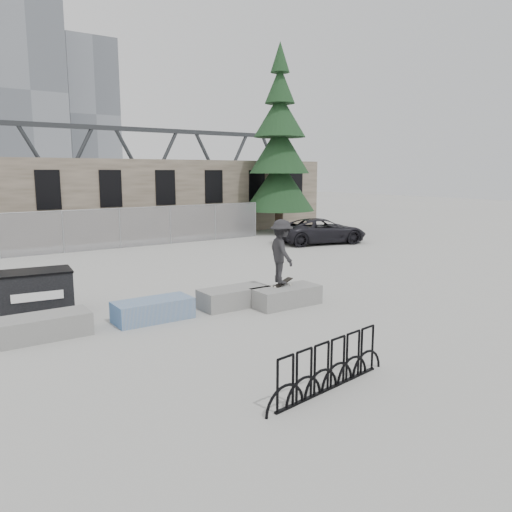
{
  "coord_description": "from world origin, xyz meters",
  "views": [
    {
      "loc": [
        -5.72,
        -11.85,
        3.81
      ],
      "look_at": [
        2.66,
        0.32,
        1.3
      ],
      "focal_mm": 35.0,
      "sensor_mm": 36.0,
      "label": 1
    }
  ],
  "objects_px": {
    "dumpster": "(36,293)",
    "suv": "(322,231)",
    "bike_rack": "(330,366)",
    "spruce_tree": "(279,154)",
    "planter_far_left": "(45,325)",
    "planter_center_left": "(153,309)",
    "planter_center_right": "(234,296)",
    "planter_offset": "(286,295)",
    "skateboarder": "(282,251)"
  },
  "relations": [
    {
      "from": "dumpster",
      "to": "suv",
      "type": "xyz_separation_m",
      "value": [
        15.47,
        5.87,
        0.06
      ]
    },
    {
      "from": "bike_rack",
      "to": "spruce_tree",
      "type": "xyz_separation_m",
      "value": [
        13.24,
        18.96,
        4.44
      ]
    },
    {
      "from": "dumpster",
      "to": "spruce_tree",
      "type": "height_order",
      "value": "spruce_tree"
    },
    {
      "from": "planter_far_left",
      "to": "spruce_tree",
      "type": "relative_size",
      "value": 0.17
    },
    {
      "from": "planter_far_left",
      "to": "dumpster",
      "type": "bearing_deg",
      "value": 83.53
    },
    {
      "from": "planter_far_left",
      "to": "planter_center_left",
      "type": "xyz_separation_m",
      "value": [
        2.62,
        -0.11,
        0.0
      ]
    },
    {
      "from": "planter_center_right",
      "to": "dumpster",
      "type": "height_order",
      "value": "dumpster"
    },
    {
      "from": "suv",
      "to": "planter_offset",
      "type": "bearing_deg",
      "value": 148.06
    },
    {
      "from": "bike_rack",
      "to": "suv",
      "type": "distance_m",
      "value": 18.42
    },
    {
      "from": "dumpster",
      "to": "suv",
      "type": "bearing_deg",
      "value": 27.39
    },
    {
      "from": "planter_center_left",
      "to": "skateboarder",
      "type": "bearing_deg",
      "value": -9.62
    },
    {
      "from": "dumpster",
      "to": "bike_rack",
      "type": "bearing_deg",
      "value": -60.98
    },
    {
      "from": "planter_far_left",
      "to": "spruce_tree",
      "type": "bearing_deg",
      "value": 38.13
    },
    {
      "from": "planter_center_right",
      "to": "planter_offset",
      "type": "xyz_separation_m",
      "value": [
        1.29,
        -0.76,
        0.0
      ]
    },
    {
      "from": "planter_far_left",
      "to": "bike_rack",
      "type": "distance_m",
      "value": 6.79
    },
    {
      "from": "planter_far_left",
      "to": "bike_rack",
      "type": "bearing_deg",
      "value": -58.89
    },
    {
      "from": "bike_rack",
      "to": "dumpster",
      "type": "bearing_deg",
      "value": 112.43
    },
    {
      "from": "planter_offset",
      "to": "planter_far_left",
      "type": "bearing_deg",
      "value": 171.66
    },
    {
      "from": "planter_center_right",
      "to": "skateboarder",
      "type": "distance_m",
      "value": 1.87
    },
    {
      "from": "dumpster",
      "to": "planter_center_right",
      "type": "bearing_deg",
      "value": -18.73
    },
    {
      "from": "planter_far_left",
      "to": "suv",
      "type": "height_order",
      "value": "suv"
    },
    {
      "from": "planter_center_right",
      "to": "skateboarder",
      "type": "height_order",
      "value": "skateboarder"
    },
    {
      "from": "spruce_tree",
      "to": "planter_center_left",
      "type": "bearing_deg",
      "value": -136.81
    },
    {
      "from": "bike_rack",
      "to": "suv",
      "type": "xyz_separation_m",
      "value": [
        12.2,
        13.8,
        0.23
      ]
    },
    {
      "from": "planter_far_left",
      "to": "spruce_tree",
      "type": "distance_m",
      "value": 21.78
    },
    {
      "from": "planter_center_right",
      "to": "skateboarder",
      "type": "relative_size",
      "value": 1.0
    },
    {
      "from": "dumpster",
      "to": "bike_rack",
      "type": "height_order",
      "value": "dumpster"
    },
    {
      "from": "planter_center_right",
      "to": "spruce_tree",
      "type": "relative_size",
      "value": 0.17
    },
    {
      "from": "dumpster",
      "to": "suv",
      "type": "distance_m",
      "value": 16.55
    },
    {
      "from": "planter_center_left",
      "to": "planter_offset",
      "type": "bearing_deg",
      "value": -12.36
    },
    {
      "from": "planter_offset",
      "to": "suv",
      "type": "distance_m",
      "value": 12.93
    },
    {
      "from": "suv",
      "to": "skateboarder",
      "type": "xyz_separation_m",
      "value": [
        -9.39,
        -8.72,
        0.88
      ]
    },
    {
      "from": "bike_rack",
      "to": "skateboarder",
      "type": "xyz_separation_m",
      "value": [
        2.81,
        5.07,
        1.11
      ]
    },
    {
      "from": "planter_offset",
      "to": "dumpster",
      "type": "height_order",
      "value": "dumpster"
    },
    {
      "from": "planter_far_left",
      "to": "planter_offset",
      "type": "height_order",
      "value": "same"
    },
    {
      "from": "planter_center_right",
      "to": "suv",
      "type": "bearing_deg",
      "value": 37.44
    },
    {
      "from": "bike_rack",
      "to": "planter_offset",
      "type": "bearing_deg",
      "value": 59.79
    },
    {
      "from": "planter_far_left",
      "to": "spruce_tree",
      "type": "xyz_separation_m",
      "value": [
        16.75,
        13.15,
        4.59
      ]
    },
    {
      "from": "planter_far_left",
      "to": "planter_center_left",
      "type": "height_order",
      "value": "same"
    },
    {
      "from": "planter_offset",
      "to": "planter_center_right",
      "type": "bearing_deg",
      "value": 149.67
    },
    {
      "from": "dumpster",
      "to": "skateboarder",
      "type": "bearing_deg",
      "value": -18.5
    },
    {
      "from": "planter_far_left",
      "to": "suv",
      "type": "xyz_separation_m",
      "value": [
        15.71,
        7.98,
        0.38
      ]
    },
    {
      "from": "planter_far_left",
      "to": "skateboarder",
      "type": "relative_size",
      "value": 1.0
    },
    {
      "from": "dumpster",
      "to": "spruce_tree",
      "type": "distance_m",
      "value": 20.32
    },
    {
      "from": "planter_center_right",
      "to": "bike_rack",
      "type": "xyz_separation_m",
      "value": [
        -1.55,
        -5.64,
        0.15
      ]
    },
    {
      "from": "planter_center_right",
      "to": "dumpster",
      "type": "relative_size",
      "value": 1.02
    },
    {
      "from": "planter_far_left",
      "to": "bike_rack",
      "type": "height_order",
      "value": "bike_rack"
    },
    {
      "from": "planter_far_left",
      "to": "planter_center_left",
      "type": "bearing_deg",
      "value": -2.48
    },
    {
      "from": "planter_center_left",
      "to": "spruce_tree",
      "type": "distance_m",
      "value": 19.91
    },
    {
      "from": "spruce_tree",
      "to": "skateboarder",
      "type": "relative_size",
      "value": 5.75
    }
  ]
}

